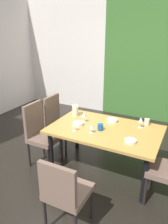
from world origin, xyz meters
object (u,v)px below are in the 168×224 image
wine_glass_front (74,124)px  wine_glass_near_window (84,115)px  cup_near_shelf (100,127)px  serving_bowl_west (130,141)px  chair_head_near (65,191)px  wine_glass_center (141,120)px  wine_glass_north (92,127)px  chair_left_far (58,121)px  cup_east (147,122)px  serving_bowl_right (78,124)px  dining_table (105,133)px  chair_left_near (40,132)px  serving_bowl_corner (112,120)px  pitcher_left (75,110)px

wine_glass_front → wine_glass_near_window: bearing=93.5°
cup_near_shelf → serving_bowl_west: bearing=-17.2°
wine_glass_near_window → wine_glass_front: 0.34m
chair_head_near → serving_bowl_west: chair_head_near is taller
wine_glass_center → wine_glass_near_window: bearing=-166.5°
wine_glass_north → wine_glass_near_window: 0.39m
chair_left_far → wine_glass_center: (1.46, 0.01, 0.30)m
wine_glass_north → cup_east: (0.63, 0.62, -0.05)m
serving_bowl_right → cup_near_shelf: (0.37, -0.01, 0.03)m
wine_glass_near_window → wine_glass_north: bearing=-47.1°
wine_glass_north → cup_east: wine_glass_north is taller
dining_table → chair_head_near: bearing=-88.2°
chair_left_near → serving_bowl_right: bearing=106.3°
wine_glass_center → cup_near_shelf: (-0.49, -0.35, -0.07)m
dining_table → cup_east: cup_east is taller
serving_bowl_corner → pitcher_left: size_ratio=0.88×
dining_table → wine_glass_north: wine_glass_north is taller
serving_bowl_right → wine_glass_north: bearing=-26.4°
chair_left_near → serving_bowl_right: size_ratio=6.38×
wine_glass_near_window → serving_bowl_corner: (0.39, 0.21, -0.10)m
chair_left_near → wine_glass_north: 0.93m
wine_glass_near_window → cup_near_shelf: (0.34, -0.15, -0.08)m
chair_head_near → serving_bowl_west: bearing=67.0°
chair_left_near → wine_glass_north: chair_left_near is taller
wine_glass_north → cup_near_shelf: size_ratio=1.48×
cup_near_shelf → wine_glass_center: bearing=35.1°
wine_glass_front → cup_east: wine_glass_front is taller
wine_glass_front → serving_bowl_right: wine_glass_front is taller
dining_table → chair_head_near: size_ratio=1.77×
dining_table → chair_left_near: bearing=-165.9°
cup_east → wine_glass_center: bearing=-115.3°
chair_head_near → wine_glass_near_window: 1.37m
serving_bowl_corner → cup_near_shelf: cup_near_shelf is taller
chair_head_near → wine_glass_near_window: (-0.42, 1.26, 0.33)m
wine_glass_near_window → pitcher_left: (-0.25, 0.17, -0.03)m
pitcher_left → wine_glass_north: bearing=-41.5°
chair_left_far → cup_near_shelf: (0.97, -0.34, 0.22)m
wine_glass_north → chair_head_near: bearing=-81.0°
chair_left_near → dining_table: bearing=104.1°
serving_bowl_right → cup_east: bearing=27.2°
chair_head_near → cup_near_shelf: bearing=94.1°
wine_glass_center → cup_east: size_ratio=1.66×
cup_near_shelf → cup_east: 0.74m
wine_glass_front → cup_near_shelf: 0.38m
wine_glass_north → pitcher_left: pitcher_left is taller
dining_table → chair_head_near: chair_head_near is taller
wine_glass_north → wine_glass_front: 0.25m
cup_near_shelf → chair_head_near: bearing=-85.9°
chair_head_near → wine_glass_center: size_ratio=5.55×
wine_glass_front → serving_bowl_corner: (0.37, 0.55, -0.08)m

